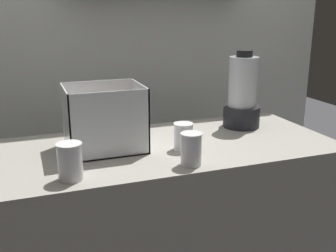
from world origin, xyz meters
TOP-DOWN VIEW (x-y plane):
  - counter at (0.00, 0.00)m, footprint 1.40×0.64m
  - back_wall_unit at (0.00, 0.77)m, footprint 2.60×0.24m
  - carrot_display_bin at (-0.25, 0.04)m, footprint 0.30×0.25m
  - blender_pitcher at (0.42, 0.13)m, footprint 0.17×0.17m
  - juice_cup_beet_far_left at (-0.42, -0.23)m, footprint 0.08×0.08m
  - juice_cup_pomegranate_left at (0.00, -0.24)m, footprint 0.08×0.08m
  - juice_cup_mango_middle at (0.04, -0.07)m, footprint 0.08×0.08m

SIDE VIEW (x-z plane):
  - counter at x=0.00m, z-range 0.00..0.90m
  - juice_cup_mango_middle at x=0.04m, z-range 0.89..1.00m
  - juice_cup_pomegranate_left at x=0.00m, z-range 0.89..1.01m
  - juice_cup_beet_far_left at x=-0.42m, z-range 0.89..1.02m
  - carrot_display_bin at x=-0.25m, z-range 0.85..1.11m
  - blender_pitcher at x=0.42m, z-range 0.87..1.23m
  - back_wall_unit at x=0.00m, z-range 0.01..2.51m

